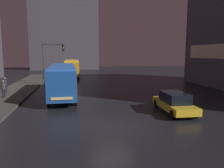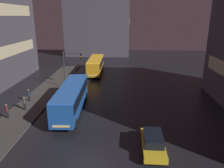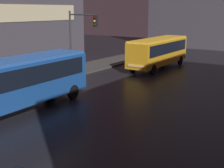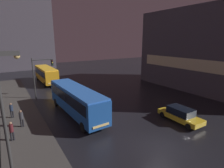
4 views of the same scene
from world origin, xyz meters
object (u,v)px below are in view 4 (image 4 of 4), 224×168
at_px(pedestrian_far, 11,109).
at_px(car_taxi, 180,114).
at_px(traffic_light_main, 41,71).
at_px(pedestrian_near, 11,130).
at_px(pedestrian_mid, 21,117).
at_px(bus_near, 76,98).
at_px(street_lamp_sidewalk, 6,101).
at_px(bus_far, 46,73).

bearing_deg(pedestrian_far, car_taxi, -148.39).
bearing_deg(pedestrian_far, traffic_light_main, -61.33).
relative_size(pedestrian_near, pedestrian_mid, 0.99).
bearing_deg(traffic_light_main, pedestrian_mid, -113.27).
bearing_deg(bus_near, pedestrian_near, 18.28).
relative_size(car_taxi, pedestrian_far, 2.82).
distance_m(car_taxi, pedestrian_far, 18.16).
relative_size(bus_near, pedestrian_near, 6.56).
bearing_deg(car_taxi, street_lamp_sidewalk, 1.86).
distance_m(pedestrian_mid, traffic_light_main, 9.85).
relative_size(bus_near, pedestrian_mid, 6.48).
relative_size(pedestrian_far, traffic_light_main, 0.28).
height_order(car_taxi, traffic_light_main, traffic_light_main).
xyz_separation_m(car_taxi, traffic_light_main, (-10.60, 16.02, 3.25)).
xyz_separation_m(bus_far, car_taxi, (7.91, -25.68, -1.17)).
relative_size(pedestrian_mid, street_lamp_sidewalk, 0.22).
height_order(car_taxi, pedestrian_mid, pedestrian_mid).
xyz_separation_m(pedestrian_mid, street_lamp_sidewalk, (-1.00, -7.47, 4.10)).
height_order(pedestrian_far, traffic_light_main, traffic_light_main).
distance_m(bus_near, pedestrian_mid, 5.76).
bearing_deg(street_lamp_sidewalk, bus_near, 48.80).
bearing_deg(bus_far, traffic_light_main, 74.03).
distance_m(bus_far, street_lamp_sidewalk, 27.03).
height_order(bus_far, pedestrian_near, bus_far).
height_order(bus_far, pedestrian_far, bus_far).
distance_m(bus_far, pedestrian_mid, 19.42).
bearing_deg(pedestrian_far, pedestrian_near, 152.67).
bearing_deg(traffic_light_main, pedestrian_far, -127.27).
height_order(car_taxi, pedestrian_far, pedestrian_far).
bearing_deg(pedestrian_mid, street_lamp_sidewalk, 108.31).
bearing_deg(traffic_light_main, bus_near, -76.89).
bearing_deg(car_taxi, bus_near, -39.73).
bearing_deg(traffic_light_main, car_taxi, -56.51).
bearing_deg(pedestrian_far, bus_near, -137.02).
bearing_deg(pedestrian_far, bus_far, -48.71).
distance_m(pedestrian_near, street_lamp_sidewalk, 6.66).
bearing_deg(pedestrian_mid, bus_far, -83.35).
relative_size(car_taxi, pedestrian_near, 2.80).
distance_m(pedestrian_near, pedestrian_mid, 2.45).
relative_size(bus_near, street_lamp_sidewalk, 1.44).
height_order(bus_far, pedestrian_mid, bus_far).
height_order(bus_far, car_taxi, bus_far).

